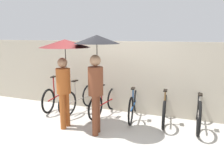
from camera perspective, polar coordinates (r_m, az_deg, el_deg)
ground_plane at (r=4.79m, az=-3.62°, el=-13.89°), size 30.00×30.00×0.00m
back_wall at (r=6.09m, az=3.18°, el=1.78°), size 11.96×0.12×1.98m
parked_bicycle_0 at (r=6.78m, az=-14.03°, el=-2.87°), size 0.44×1.77×1.00m
parked_bicycle_1 at (r=6.30m, az=-8.51°, el=-3.78°), size 0.47×1.68×1.01m
parked_bicycle_2 at (r=5.96m, az=-1.83°, el=-4.74°), size 0.44×1.62×1.05m
parked_bicycle_3 at (r=5.77m, az=5.69°, el=-5.20°), size 0.44×1.68×1.11m
parked_bicycle_4 at (r=5.67m, az=13.57°, el=-5.99°), size 0.44×1.68×1.08m
parked_bicycle_5 at (r=5.57m, az=21.66°, el=-6.49°), size 0.44×1.79×0.97m
pedestrian_leading at (r=5.06m, az=-12.29°, el=7.05°), size 1.15×1.15×2.05m
pedestrian_center at (r=4.61m, az=-4.11°, el=6.68°), size 0.97×0.97×2.14m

